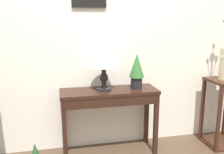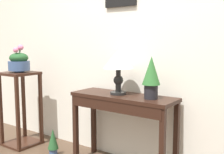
{
  "view_description": "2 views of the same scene",
  "coord_description": "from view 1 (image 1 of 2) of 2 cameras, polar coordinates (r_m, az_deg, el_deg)",
  "views": [
    {
      "loc": [
        -0.52,
        -1.43,
        1.47
      ],
      "look_at": [
        0.02,
        1.04,
        0.9
      ],
      "focal_mm": 40.01,
      "sensor_mm": 36.0,
      "label": 1
    },
    {
      "loc": [
        1.46,
        -1.11,
        1.25
      ],
      "look_at": [
        -0.09,
        1.06,
        0.92
      ],
      "focal_mm": 44.88,
      "sensor_mm": 36.0,
      "label": 2
    }
  ],
  "objects": [
    {
      "name": "back_wall_with_art",
      "position": [
        2.86,
        -1.84,
        11.35
      ],
      "size": [
        9.0,
        0.13,
        2.8
      ],
      "color": "silver",
      "rests_on": "ground"
    },
    {
      "name": "console_table",
      "position": [
        2.71,
        -0.58,
        -5.58
      ],
      "size": [
        1.05,
        0.36,
        0.74
      ],
      "color": "black",
      "rests_on": "ground"
    },
    {
      "name": "table_lamp",
      "position": [
        2.61,
        -1.91,
        3.65
      ],
      "size": [
        0.29,
        0.29,
        0.43
      ],
      "color": "black",
      "rests_on": "console_table"
    },
    {
      "name": "potted_plant_on_console",
      "position": [
        2.71,
        5.67,
        1.71
      ],
      "size": [
        0.16,
        0.16,
        0.38
      ],
      "color": "black",
      "rests_on": "console_table"
    },
    {
      "name": "pedestal_stand_right",
      "position": [
        3.27,
        23.94,
        -7.43
      ],
      "size": [
        0.38,
        0.38,
        0.81
      ],
      "color": "#381E14",
      "rests_on": "ground"
    }
  ]
}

